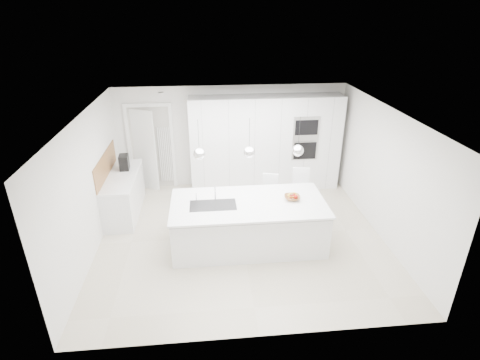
{
  "coord_description": "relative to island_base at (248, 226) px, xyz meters",
  "views": [
    {
      "loc": [
        -0.64,
        -6.24,
        4.18
      ],
      "look_at": [
        0.0,
        0.3,
        1.1
      ],
      "focal_mm": 28.0,
      "sensor_mm": 36.0,
      "label": 1
    }
  ],
  "objects": [
    {
      "name": "wall_left",
      "position": [
        -2.85,
        0.3,
        0.82
      ],
      "size": [
        0.0,
        5.0,
        5.0
      ],
      "primitive_type": "plane",
      "rotation": [
        1.57,
        0.0,
        1.57
      ],
      "color": "silver",
      "rests_on": "ground"
    },
    {
      "name": "fruit_bowl",
      "position": [
        0.82,
        0.08,
        0.51
      ],
      "size": [
        0.33,
        0.33,
        0.07
      ],
      "primitive_type": "imported",
      "rotation": [
        0.0,
        0.0,
        -0.13
      ],
      "color": "olive",
      "rests_on": "island_worktop"
    },
    {
      "name": "island_worktop",
      "position": [
        0.0,
        0.05,
        0.45
      ],
      "size": [
        2.84,
        1.4,
        0.04
      ],
      "primitive_type": "cube",
      "color": "white",
      "rests_on": "island_base"
    },
    {
      "name": "pendant_right",
      "position": [
        0.85,
        -0.0,
        1.47
      ],
      "size": [
        0.2,
        0.2,
        0.2
      ],
      "primitive_type": "sphere",
      "color": "white",
      "rests_on": "ceiling"
    },
    {
      "name": "banana_bunch",
      "position": [
        0.82,
        0.06,
        0.57
      ],
      "size": [
        0.21,
        0.15,
        0.19
      ],
      "primitive_type": "torus",
      "rotation": [
        1.22,
        0.0,
        0.35
      ],
      "color": "gold",
      "rests_on": "fruit_bowl"
    },
    {
      "name": "pendant_mid",
      "position": [
        -0.0,
        -0.0,
        1.47
      ],
      "size": [
        0.2,
        0.2,
        0.2
      ],
      "primitive_type": "sphere",
      "color": "white",
      "rests_on": "ceiling"
    },
    {
      "name": "pendant_left",
      "position": [
        -0.85,
        -0.0,
        1.47
      ],
      "size": [
        0.2,
        0.2,
        0.2
      ],
      "primitive_type": "sphere",
      "color": "white",
      "rests_on": "ceiling"
    },
    {
      "name": "island_base",
      "position": [
        0.0,
        0.0,
        0.0
      ],
      "size": [
        2.8,
        1.2,
        0.86
      ],
      "primitive_type": "cube",
      "color": "white",
      "rests_on": "floor"
    },
    {
      "name": "apple_a",
      "position": [
        0.88,
        0.12,
        0.54
      ],
      "size": [
        0.08,
        0.08,
        0.08
      ],
      "primitive_type": "sphere",
      "color": "#A7160E",
      "rests_on": "fruit_bowl"
    },
    {
      "name": "doorway_frame",
      "position": [
        -2.05,
        2.77,
        0.59
      ],
      "size": [
        1.11,
        0.08,
        2.13
      ],
      "primitive_type": null,
      "color": "white",
      "rests_on": "floor"
    },
    {
      "name": "island_sink",
      "position": [
        -0.65,
        -0.0,
        0.39
      ],
      "size": [
        0.84,
        0.44,
        0.18
      ],
      "primitive_type": null,
      "color": "#3F3F42",
      "rests_on": "island_worktop"
    },
    {
      "name": "oven_stack",
      "position": [
        1.6,
        2.19,
        0.92
      ],
      "size": [
        0.62,
        0.04,
        1.05
      ],
      "primitive_type": null,
      "color": "#A5A5A8",
      "rests_on": "tall_cabinets"
    },
    {
      "name": "tall_cabinets",
      "position": [
        0.7,
        2.5,
        0.72
      ],
      "size": [
        3.6,
        0.6,
        2.3
      ],
      "primitive_type": "cube",
      "color": "white",
      "rests_on": "floor"
    },
    {
      "name": "ceiling",
      "position": [
        -0.1,
        0.3,
        2.07
      ],
      "size": [
        5.5,
        5.5,
        0.0
      ],
      "primitive_type": "plane",
      "rotation": [
        3.14,
        0.0,
        0.0
      ],
      "color": "white",
      "rests_on": "wall_back"
    },
    {
      "name": "apple_extra_3",
      "position": [
        0.85,
        0.08,
        0.53
      ],
      "size": [
        0.07,
        0.07,
        0.07
      ],
      "primitive_type": "sphere",
      "color": "#A7160E",
      "rests_on": "fruit_bowl"
    },
    {
      "name": "hallway_door",
      "position": [
        -2.3,
        2.72,
        0.57
      ],
      "size": [
        0.76,
        0.38,
        2.0
      ],
      "primitive_type": "cube",
      "rotation": [
        0.0,
        0.0,
        -0.44
      ],
      "color": "white",
      "rests_on": "floor"
    },
    {
      "name": "bar_stool_left",
      "position": [
        0.57,
        0.84,
        0.09
      ],
      "size": [
        0.45,
        0.54,
        1.03
      ],
      "primitive_type": null,
      "rotation": [
        0.0,
        0.0,
        -0.26
      ],
      "color": "white",
      "rests_on": "floor"
    },
    {
      "name": "wall_back",
      "position": [
        -0.1,
        2.8,
        0.82
      ],
      "size": [
        5.5,
        0.0,
        5.5
      ],
      "primitive_type": "plane",
      "rotation": [
        1.57,
        0.0,
        0.0
      ],
      "color": "silver",
      "rests_on": "ground"
    },
    {
      "name": "oak_backsplash",
      "position": [
        -2.84,
        1.5,
        0.72
      ],
      "size": [
        0.02,
        1.8,
        0.5
      ],
      "primitive_type": "cube",
      "color": "olive",
      "rests_on": "wall_left"
    },
    {
      "name": "apple_b",
      "position": [
        0.89,
        0.05,
        0.54
      ],
      "size": [
        0.07,
        0.07,
        0.07
      ],
      "primitive_type": "sphere",
      "color": "#A7160E",
      "rests_on": "fruit_bowl"
    },
    {
      "name": "floor",
      "position": [
        -0.1,
        0.3,
        -0.43
      ],
      "size": [
        5.5,
        5.5,
        0.0
      ],
      "primitive_type": "plane",
      "color": "beige",
      "rests_on": "ground"
    },
    {
      "name": "espresso_machine",
      "position": [
        -2.53,
        1.84,
        0.63
      ],
      "size": [
        0.22,
        0.32,
        0.32
      ],
      "primitive_type": "cube",
      "rotation": [
        0.0,
        0.0,
        0.08
      ],
      "color": "black",
      "rests_on": "left_worktop"
    },
    {
      "name": "apple_c",
      "position": [
        0.8,
        0.07,
        0.53
      ],
      "size": [
        0.07,
        0.07,
        0.07
      ],
      "primitive_type": "sphere",
      "color": "#A7160E",
      "rests_on": "fruit_bowl"
    },
    {
      "name": "island_tap",
      "position": [
        -0.6,
        0.2,
        0.62
      ],
      "size": [
        0.02,
        0.02,
        0.3
      ],
      "primitive_type": "cylinder",
      "color": "white",
      "rests_on": "island_worktop"
    },
    {
      "name": "bar_stool_right",
      "position": [
        1.22,
        0.86,
        0.13
      ],
      "size": [
        0.43,
        0.55,
        1.12
      ],
      "primitive_type": null,
      "rotation": [
        0.0,
        0.0,
        -0.12
      ],
      "color": "white",
      "rests_on": "floor"
    },
    {
      "name": "left_base_cabinets",
      "position": [
        -2.55,
        1.5,
        0.0
      ],
      "size": [
        0.6,
        1.8,
        0.86
      ],
      "primitive_type": "cube",
      "color": "white",
      "rests_on": "floor"
    },
    {
      "name": "radiator",
      "position": [
        -1.73,
        2.76,
        0.42
      ],
      "size": [
        0.32,
        0.04,
        1.4
      ],
      "primitive_type": null,
      "color": "white",
      "rests_on": "floor"
    },
    {
      "name": "left_worktop",
      "position": [
        -2.55,
        1.5,
        0.45
      ],
      "size": [
        0.62,
        1.82,
        0.04
      ],
      "primitive_type": "cube",
      "color": "white",
      "rests_on": "left_base_cabinets"
    }
  ]
}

